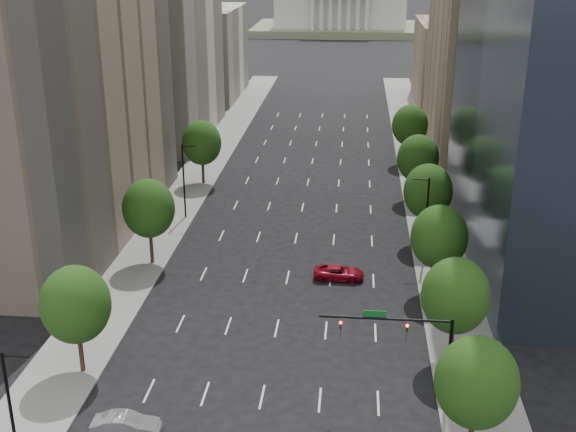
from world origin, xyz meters
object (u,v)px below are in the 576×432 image
(traffic_signal, at_px, (414,341))
(car_red_far, at_px, (339,273))
(car_silver, at_px, (126,425))
(capitol, at_px, (341,7))

(traffic_signal, height_order, car_red_far, traffic_signal)
(traffic_signal, xyz_separation_m, car_silver, (-18.98, -5.06, -4.43))
(capitol, relative_size, car_silver, 13.23)
(traffic_signal, xyz_separation_m, car_red_far, (-5.56, 20.11, -4.50))
(traffic_signal, bearing_deg, car_red_far, 105.45)
(car_silver, bearing_deg, car_red_far, -30.97)
(capitol, height_order, car_red_far, capitol)
(capitol, bearing_deg, car_silver, -92.15)
(traffic_signal, height_order, car_silver, traffic_signal)
(car_red_far, bearing_deg, traffic_signal, -163.43)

